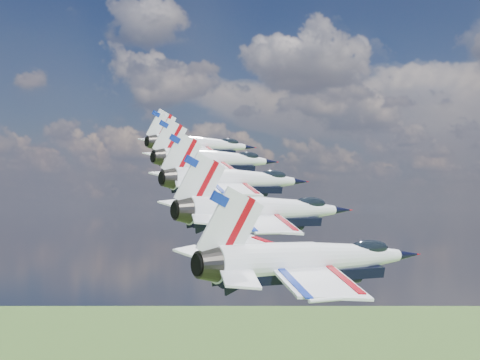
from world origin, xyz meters
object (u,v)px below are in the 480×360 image
Objects in this scene: jet_2 at (240,180)px; jet_4 at (320,259)px; jet_1 at (219,160)px; jet_0 at (204,145)px; jet_3 at (271,210)px.

jet_2 is 25.61m from jet_4.
jet_2 is at bearing -19.65° from jet_1.
jet_0 is 12.80m from jet_1.
jet_3 reaches higher than jet_4.
jet_1 is 38.41m from jet_4.
jet_0 is 51.21m from jet_4.
jet_2 is at bearing 160.35° from jet_4.
jet_4 is at bearing -19.65° from jet_1.
jet_2 is 1.00× the size of jet_4.
jet_4 is at bearing -19.65° from jet_2.
jet_3 is (18.33, -16.92, -5.79)m from jet_1.
jet_3 is at bearing -19.65° from jet_2.
jet_3 is (9.16, -8.46, -2.89)m from jet_2.
jet_1 reaches higher than jet_4.
jet_0 is 25.61m from jet_2.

